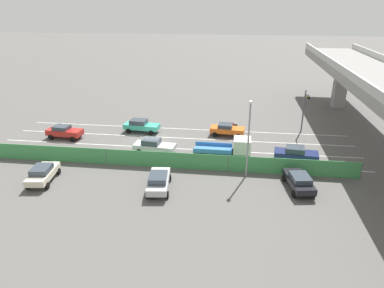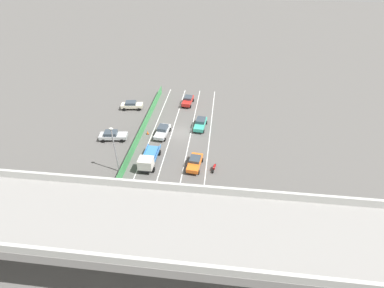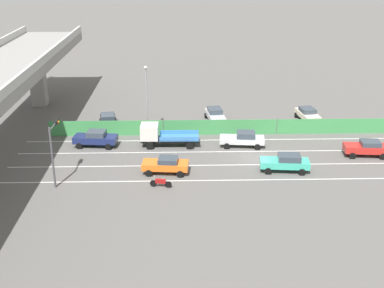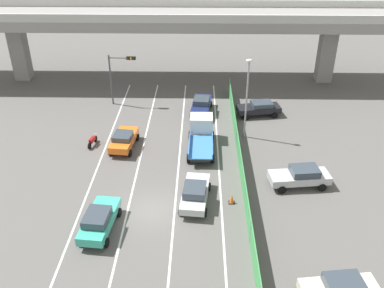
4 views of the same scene
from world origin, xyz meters
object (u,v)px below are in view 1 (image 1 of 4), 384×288
object	(u,v)px
parked_sedan_cream	(43,173)
traffic_cone	(148,160)
car_sedan_navy	(296,154)
car_taxi_teal	(141,125)
flatbed_truck_blue	(232,148)
car_taxi_orange	(227,129)
street_lamp	(249,132)
traffic_light	(305,105)
motorcycle	(231,125)
car_sedan_silver	(154,145)
car_sedan_red	(64,131)
parked_wagon_silver	(159,181)
parked_sedan_dark	(299,181)

from	to	relation	value
parked_sedan_cream	traffic_cone	xyz separation A→B (m)	(-5.46, 8.87, -0.55)
car_sedan_navy	car_taxi_teal	bearing A→B (deg)	-110.10
car_sedan_navy	flatbed_truck_blue	xyz separation A→B (m)	(-0.02, -6.75, 0.30)
car_taxi_orange	street_lamp	world-z (taller)	street_lamp
car_taxi_teal	traffic_light	bearing A→B (deg)	95.42
flatbed_truck_blue	motorcycle	xyz separation A→B (m)	(-10.00, -0.43, -0.77)
traffic_light	street_lamp	bearing A→B (deg)	-29.44
car_sedan_navy	car_sedan_silver	bearing A→B (deg)	-91.66
traffic_light	car_sedan_red	bearing A→B (deg)	-79.67
parked_wagon_silver	traffic_cone	distance (m)	6.01
car_sedan_silver	motorcycle	bearing A→B (deg)	138.72
car_sedan_red	parked_sedan_dark	world-z (taller)	car_sedan_red
car_taxi_teal	traffic_cone	bearing A→B (deg)	19.52
parked_sedan_cream	motorcycle	bearing A→B (deg)	135.82
car_taxi_orange	parked_sedan_cream	size ratio (longest dim) A/B	0.98
car_taxi_orange	flatbed_truck_blue	xyz separation A→B (m)	(7.02, 0.83, 0.36)
car_sedan_navy	traffic_light	xyz separation A→B (m)	(-8.87, 2.06, 2.99)
car_sedan_red	car_taxi_teal	bearing A→B (deg)	111.12
car_taxi_orange	traffic_light	xyz separation A→B (m)	(-1.84, 9.64, 3.05)
car_sedan_navy	traffic_cone	bearing A→B (deg)	-81.67
flatbed_truck_blue	motorcycle	size ratio (longest dim) A/B	3.18
car_sedan_navy	parked_sedan_dark	world-z (taller)	car_sedan_navy
parked_sedan_cream	parked_sedan_dark	size ratio (longest dim) A/B	0.97
car_taxi_orange	motorcycle	world-z (taller)	car_taxi_orange
flatbed_truck_blue	parked_wagon_silver	bearing A→B (deg)	-39.65
flatbed_truck_blue	traffic_light	distance (m)	12.77
car_sedan_navy	parked_sedan_cream	bearing A→B (deg)	-72.43
car_taxi_orange	street_lamp	distance (m)	11.97
car_sedan_silver	parked_sedan_dark	size ratio (longest dim) A/B	1.03
flatbed_truck_blue	parked_wagon_silver	xyz separation A→B (m)	(7.80, -6.46, -0.33)
car_sedan_silver	flatbed_truck_blue	world-z (taller)	flatbed_truck_blue
flatbed_truck_blue	motorcycle	bearing A→B (deg)	-177.52
flatbed_truck_blue	traffic_cone	size ratio (longest dim) A/B	8.32
flatbed_truck_blue	car_taxi_orange	bearing A→B (deg)	-173.24
car_sedan_red	car_sedan_silver	distance (m)	12.54
car_taxi_orange	traffic_cone	size ratio (longest dim) A/B	5.99
car_sedan_navy	street_lamp	distance (m)	7.62
car_sedan_navy	parked_sedan_dark	xyz separation A→B (m)	(6.05, -0.53, -0.07)
car_sedan_navy	flatbed_truck_blue	distance (m)	6.75
car_taxi_orange	car_taxi_teal	bearing A→B (deg)	-89.26
traffic_cone	car_taxi_orange	bearing A→B (deg)	139.37
car_taxi_teal	car_sedan_red	bearing A→B (deg)	-68.88
car_sedan_red	traffic_light	world-z (taller)	traffic_light
car_taxi_teal	parked_wagon_silver	xyz separation A→B (m)	(14.67, 5.61, -0.02)
car_sedan_silver	car_taxi_orange	xyz separation A→B (m)	(-6.58, 8.00, -0.02)
car_sedan_silver	traffic_cone	xyz separation A→B (m)	(2.73, 0.01, -0.54)
street_lamp	traffic_cone	bearing A→B (deg)	-99.99
parked_sedan_cream	parked_wagon_silver	bearing A→B (deg)	89.79
car_taxi_teal	flatbed_truck_blue	bearing A→B (deg)	60.36
motorcycle	parked_sedan_dark	bearing A→B (deg)	22.47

